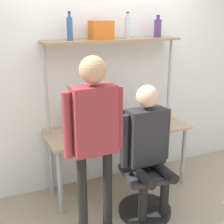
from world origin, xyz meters
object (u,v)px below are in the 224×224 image
at_px(cell_phone, 152,128).
at_px(bottle_clear, 127,27).
at_px(laptop, 126,125).
at_px(office_chair, 144,186).
at_px(person_standing, 94,126).
at_px(person_seated, 148,141).
at_px(monitor, 91,107).
at_px(storage_box, 101,30).
at_px(bottle_purple, 158,28).
at_px(bottle_blue, 70,28).

height_order(cell_phone, bottle_clear, bottle_clear).
distance_m(laptop, office_chair, 0.71).
xyz_separation_m(office_chair, person_standing, (-0.60, -0.12, 0.81)).
bearing_deg(bottle_clear, person_seated, -99.82).
distance_m(monitor, person_standing, 0.91).
relative_size(cell_phone, person_seated, 0.11).
distance_m(monitor, laptop, 0.46).
bearing_deg(person_seated, monitor, 111.70).
bearing_deg(storage_box, bottle_purple, -0.00).
relative_size(person_seated, storage_box, 5.86).
height_order(bottle_purple, storage_box, bottle_purple).
bearing_deg(cell_phone, monitor, 151.38).
bearing_deg(person_standing, cell_phone, 29.61).
height_order(monitor, office_chair, monitor).
bearing_deg(monitor, person_seated, -68.30).
bearing_deg(person_standing, bottle_blue, 86.03).
bearing_deg(bottle_blue, laptop, -22.73).
bearing_deg(bottle_blue, person_standing, -93.97).
height_order(monitor, person_seated, person_seated).
height_order(office_chair, person_seated, person_seated).
height_order(office_chair, person_standing, person_standing).
height_order(person_standing, bottle_blue, bottle_blue).
relative_size(laptop, bottle_purple, 1.42).
bearing_deg(cell_phone, office_chair, -128.11).
distance_m(monitor, bottle_blue, 0.92).
bearing_deg(person_standing, bottle_purple, 36.17).
distance_m(laptop, person_seated, 0.51).
height_order(cell_phone, person_standing, person_standing).
height_order(laptop, bottle_clear, bottle_clear).
distance_m(bottle_clear, storage_box, 0.32).
bearing_deg(person_seated, bottle_blue, 125.86).
distance_m(monitor, office_chair, 1.08).
height_order(monitor, cell_phone, monitor).
height_order(laptop, person_standing, person_standing).
relative_size(person_seated, person_standing, 0.81).
bearing_deg(laptop, bottle_clear, 63.20).
relative_size(office_chair, storage_box, 3.96).
xyz_separation_m(monitor, storage_box, (0.12, -0.04, 0.87)).
height_order(office_chair, bottle_purple, bottle_purple).
bearing_deg(person_seated, bottle_purple, 54.89).
height_order(bottle_blue, bottle_purple, bottle_blue).
relative_size(laptop, office_chair, 0.38).
relative_size(person_standing, bottle_clear, 6.01).
height_order(monitor, storage_box, storage_box).
relative_size(laptop, person_seated, 0.26).
relative_size(laptop, bottle_blue, 1.22).
distance_m(person_standing, storage_box, 1.19).
bearing_deg(storage_box, bottle_blue, -180.00).
distance_m(cell_phone, storage_box, 1.25).
height_order(monitor, bottle_blue, bottle_blue).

